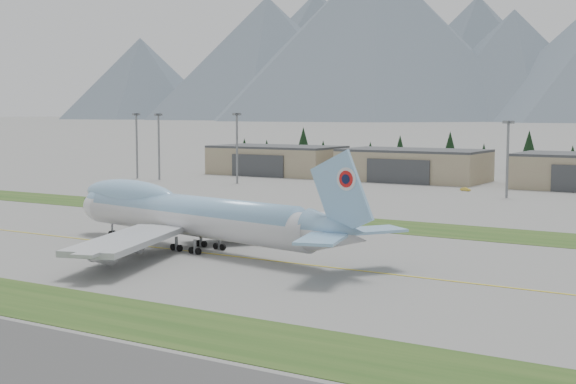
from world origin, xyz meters
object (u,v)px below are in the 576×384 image
Objects in this scene: hangar_center at (413,165)px; service_vehicle_a at (335,186)px; boeing_747_freighter at (191,215)px; service_vehicle_b at (465,191)px; hangar_left at (277,160)px.

hangar_center is 33.42m from service_vehicle_a.
service_vehicle_b is (6.01, 122.78, -5.94)m from boeing_747_freighter.
service_vehicle_a is at bearing 116.87° from boeing_747_freighter.
hangar_center is 15.67× the size of service_vehicle_a.
hangar_left is 85.99m from service_vehicle_b.
hangar_left is 1.00× the size of hangar_center.
hangar_left is at bearing 180.00° from hangar_center.
service_vehicle_b reaches higher than service_vehicle_a.
hangar_left is at bearing 127.32° from boeing_747_freighter.
service_vehicle_b is (41.61, 4.36, 0.00)m from service_vehicle_a.
hangar_center is (-21.01, 148.00, -0.55)m from boeing_747_freighter.
service_vehicle_b is (82.03, -25.23, -5.39)m from hangar_left.
boeing_747_freighter is at bearing -62.82° from hangar_left.
service_vehicle_a is at bearing 114.28° from service_vehicle_b.
service_vehicle_b is at bearing -17.10° from hangar_left.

